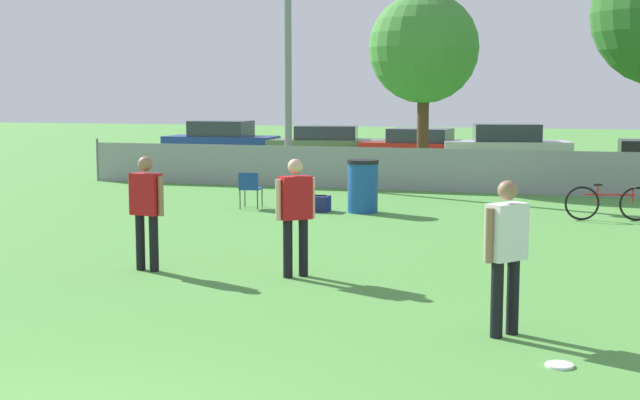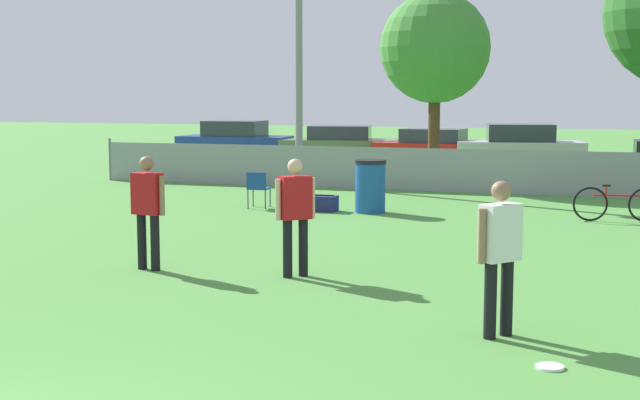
{
  "view_description": "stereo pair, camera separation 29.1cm",
  "coord_description": "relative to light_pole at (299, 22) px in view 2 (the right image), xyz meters",
  "views": [
    {
      "loc": [
        3.68,
        -4.49,
        2.51
      ],
      "look_at": [
        0.18,
        7.11,
        1.05
      ],
      "focal_mm": 50.0,
      "sensor_mm": 36.0,
      "label": 1
    },
    {
      "loc": [
        3.96,
        -4.4,
        2.51
      ],
      "look_at": [
        0.18,
        7.11,
        1.05
      ],
      "focal_mm": 50.0,
      "sensor_mm": 36.0,
      "label": 2
    }
  ],
  "objects": [
    {
      "name": "parked_car_blue",
      "position": [
        -5.14,
        7.36,
        -3.71
      ],
      "size": [
        4.13,
        1.91,
        1.48
      ],
      "rotation": [
        0.0,
        0.0,
        0.04
      ],
      "color": "black",
      "rests_on": "ground_plane"
    },
    {
      "name": "parked_car_olive",
      "position": [
        -1.18,
        7.71,
        -3.76
      ],
      "size": [
        4.46,
        2.59,
        1.33
      ],
      "rotation": [
        0.0,
        0.0,
        0.19
      ],
      "color": "black",
      "rests_on": "ground_plane"
    },
    {
      "name": "trash_bin",
      "position": [
        3.37,
        -5.01,
        -3.85
      ],
      "size": [
        0.66,
        0.66,
        1.11
      ],
      "color": "#194C99",
      "rests_on": "ground_plane"
    },
    {
      "name": "parked_car_red",
      "position": [
        2.36,
        7.03,
        -3.77
      ],
      "size": [
        4.03,
        1.94,
        1.3
      ],
      "rotation": [
        0.0,
        0.0,
        -0.07
      ],
      "color": "black",
      "rests_on": "ground_plane"
    },
    {
      "name": "light_pole",
      "position": [
        0.0,
        0.0,
        0.0
      ],
      "size": [
        0.9,
        0.36,
        7.35
      ],
      "color": "gray",
      "rests_on": "ground_plane"
    },
    {
      "name": "folding_chair_sideline",
      "position": [
        0.87,
        -5.11,
        -3.93
      ],
      "size": [
        0.48,
        0.48,
        0.8
      ],
      "rotation": [
        0.0,
        0.0,
        3.24
      ],
      "color": "#333338",
      "rests_on": "ground_plane"
    },
    {
      "name": "player_defender_red",
      "position": [
        4.1,
        -11.7,
        -3.47
      ],
      "size": [
        0.46,
        0.45,
        1.62
      ],
      "rotation": [
        0.0,
        0.0,
        0.74
      ],
      "color": "black",
      "rests_on": "ground_plane"
    },
    {
      "name": "gear_bag_sideline",
      "position": [
        2.28,
        -5.11,
        -4.24
      ],
      "size": [
        0.73,
        0.4,
        0.35
      ],
      "color": "navy",
      "rests_on": "ground_plane"
    },
    {
      "name": "player_thrower_red",
      "position": [
        1.95,
        -11.89,
        -3.47
      ],
      "size": [
        0.58,
        0.28,
        1.62
      ],
      "rotation": [
        0.0,
        0.0,
        -0.14
      ],
      "color": "black",
      "rests_on": "ground_plane"
    },
    {
      "name": "frisbee_disc",
      "position": [
        7.7,
        -14.81,
        -4.4
      ],
      "size": [
        0.26,
        0.26,
        0.03
      ],
      "color": "white",
      "rests_on": "ground_plane"
    },
    {
      "name": "player_receiver_white",
      "position": [
        7.12,
        -13.89,
        -3.47
      ],
      "size": [
        0.44,
        0.47,
        1.62
      ],
      "rotation": [
        0.0,
        0.0,
        0.9
      ],
      "color": "black",
      "rests_on": "ground_plane"
    },
    {
      "name": "parked_car_silver",
      "position": [
        5.29,
        6.72,
        -3.7
      ],
      "size": [
        4.32,
        2.43,
        1.5
      ],
      "rotation": [
        0.0,
        0.0,
        0.2
      ],
      "color": "black",
      "rests_on": "ground_plane"
    },
    {
      "name": "bicycle_sideline",
      "position": [
        8.32,
        -4.77,
        -4.06
      ],
      "size": [
        1.71,
        0.51,
        0.73
      ],
      "rotation": [
        0.0,
        0.0,
        0.21
      ],
      "color": "black",
      "rests_on": "ground_plane"
    },
    {
      "name": "tree_near_pole",
      "position": [
        3.5,
        1.2,
        -0.71
      ],
      "size": [
        3.0,
        3.0,
        5.22
      ],
      "color": "#4C331E",
      "rests_on": "ground_plane"
    },
    {
      "name": "fence_backline",
      "position": [
        4.21,
        -0.6,
        -3.86
      ],
      "size": [
        19.63,
        0.07,
        1.21
      ],
      "color": "gray",
      "rests_on": "ground_plane"
    }
  ]
}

